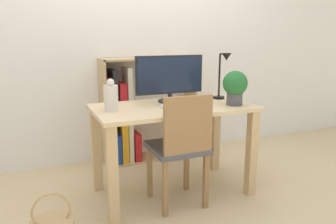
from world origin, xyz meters
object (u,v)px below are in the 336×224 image
object	(u,v)px
vase	(111,97)
bookshelf	(131,117)
desk_lamp	(223,71)
monitor	(170,77)
chair	(180,145)
potted_plant	(235,86)
keyboard	(181,106)

from	to	relation	value
vase	bookshelf	size ratio (longest dim) A/B	0.22
desk_lamp	monitor	bearing A→B (deg)	168.71
chair	bookshelf	distance (m)	1.04
desk_lamp	potted_plant	world-z (taller)	desk_lamp
desk_lamp	bookshelf	world-z (taller)	desk_lamp
monitor	bookshelf	xyz separation A→B (m)	(-0.15, 0.65, -0.47)
potted_plant	bookshelf	size ratio (longest dim) A/B	0.26
potted_plant	vase	bearing A→B (deg)	169.69
potted_plant	chair	size ratio (longest dim) A/B	0.31
desk_lamp	vase	bearing A→B (deg)	-176.58
desk_lamp	potted_plant	bearing A→B (deg)	-98.09
vase	desk_lamp	bearing A→B (deg)	3.42
keyboard	chair	size ratio (longest dim) A/B	0.36
keyboard	desk_lamp	distance (m)	0.52
monitor	desk_lamp	bearing A→B (deg)	-11.29
keyboard	potted_plant	size ratio (longest dim) A/B	1.17
monitor	vase	distance (m)	0.56
monitor	potted_plant	xyz separation A→B (m)	(0.42, -0.32, -0.06)
keyboard	potted_plant	bearing A→B (deg)	-13.29
vase	monitor	bearing A→B (deg)	15.73
monitor	vase	size ratio (longest dim) A/B	2.50
vase	potted_plant	xyz separation A→B (m)	(0.94, -0.17, 0.05)
vase	potted_plant	bearing A→B (deg)	-10.31
bookshelf	chair	bearing A→B (deg)	-86.58
monitor	keyboard	bearing A→B (deg)	-89.80
monitor	vase	xyz separation A→B (m)	(-0.53, -0.15, -0.11)
keyboard	desk_lamp	bearing A→B (deg)	16.34
vase	potted_plant	distance (m)	0.96
keyboard	desk_lamp	world-z (taller)	desk_lamp
chair	keyboard	bearing A→B (deg)	64.27
monitor	potted_plant	bearing A→B (deg)	-37.48
bookshelf	potted_plant	bearing A→B (deg)	-59.79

